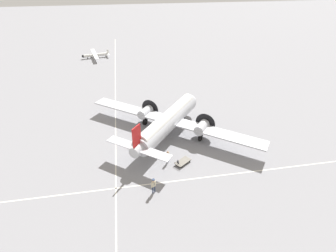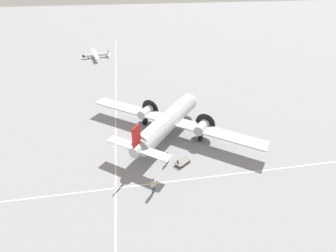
{
  "view_description": "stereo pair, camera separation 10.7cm",
  "coord_description": "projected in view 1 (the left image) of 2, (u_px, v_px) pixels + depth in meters",
  "views": [
    {
      "loc": [
        31.27,
        -5.41,
        21.29
      ],
      "look_at": [
        0.0,
        0.0,
        1.65
      ],
      "focal_mm": 28.0,
      "sensor_mm": 36.0,
      "label": 1
    },
    {
      "loc": [
        31.29,
        -5.31,
        21.29
      ],
      "look_at": [
        0.0,
        0.0,
        1.65
      ],
      "focal_mm": 28.0,
      "sensor_mm": 36.0,
      "label": 2
    }
  ],
  "objects": [
    {
      "name": "apron_line_eastwest",
      "position": [
        116.0,
        141.0,
        37.1
      ],
      "size": [
        120.0,
        0.16,
        0.01
      ],
      "color": "silver",
      "rests_on": "ground_plane"
    },
    {
      "name": "baggage_cart",
      "position": [
        183.0,
        162.0,
        32.73
      ],
      "size": [
        2.08,
        2.31,
        0.56
      ],
      "rotation": [
        0.0,
        0.0,
        2.2
      ],
      "color": "#6B665B",
      "rests_on": "ground_plane"
    },
    {
      "name": "suitcase_near_door",
      "position": [
        178.0,
        163.0,
        32.54
      ],
      "size": [
        0.49,
        0.15,
        0.56
      ],
      "color": "#232328",
      "rests_on": "ground_plane"
    },
    {
      "name": "light_aircraft_distant",
      "position": [
        95.0,
        55.0,
        69.54
      ],
      "size": [
        9.65,
        7.27,
        1.88
      ],
      "rotation": [
        0.0,
        0.0,
        4.9
      ],
      "color": "white",
      "rests_on": "ground_plane"
    },
    {
      "name": "passenger_boarding",
      "position": [
        168.0,
        156.0,
        32.49
      ],
      "size": [
        0.39,
        0.49,
        1.72
      ],
      "rotation": [
        0.0,
        0.0,
        2.22
      ],
      "color": "navy",
      "rests_on": "ground_plane"
    },
    {
      "name": "ground_plane",
      "position": [
        168.0,
        136.0,
        38.19
      ],
      "size": [
        300.0,
        300.0,
        0.0
      ],
      "primitive_type": "plane",
      "color": "gray"
    },
    {
      "name": "apron_line_northsouth",
      "position": [
        182.0,
        180.0,
        30.3
      ],
      "size": [
        0.16,
        120.0,
        0.01
      ],
      "color": "silver",
      "rests_on": "ground_plane"
    },
    {
      "name": "crew_foreground",
      "position": [
        154.0,
        184.0,
        28.08
      ],
      "size": [
        0.43,
        0.57,
        1.89
      ],
      "rotation": [
        0.0,
        0.0,
        -1.07
      ],
      "color": "navy",
      "rests_on": "ground_plane"
    },
    {
      "name": "airliner_main",
      "position": [
        169.0,
        120.0,
        37.19
      ],
      "size": [
        19.17,
        22.7,
        5.73
      ],
      "rotation": [
        0.0,
        0.0,
        2.47
      ],
      "color": "silver",
      "rests_on": "ground_plane"
    }
  ]
}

